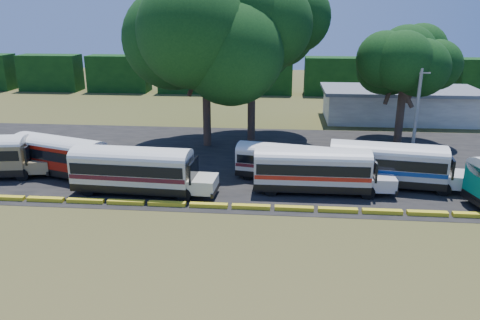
# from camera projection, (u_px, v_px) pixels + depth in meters

# --- Properties ---
(ground) EXTENTS (160.00, 160.00, 0.00)m
(ground) POSITION_uv_depth(u_px,v_px,m) (228.00, 214.00, 31.96)
(ground) COLOR #394617
(ground) RESTS_ON ground
(asphalt_strip) EXTENTS (64.00, 24.00, 0.02)m
(asphalt_strip) POSITION_uv_depth(u_px,v_px,m) (254.00, 160.00, 43.24)
(asphalt_strip) COLOR black
(asphalt_strip) RESTS_ON ground
(curb) EXTENTS (53.70, 0.45, 0.30)m
(curb) POSITION_uv_depth(u_px,v_px,m) (230.00, 206.00, 32.86)
(curb) COLOR yellow
(curb) RESTS_ON ground
(terminal_building) EXTENTS (19.00, 9.00, 4.00)m
(terminal_building) POSITION_uv_depth(u_px,v_px,m) (399.00, 104.00, 58.20)
(terminal_building) COLOR white
(terminal_building) RESTS_ON ground
(treeline_backdrop) EXTENTS (130.00, 4.00, 6.00)m
(treeline_backdrop) POSITION_uv_depth(u_px,v_px,m) (262.00, 75.00, 76.51)
(treeline_backdrop) COLOR black
(treeline_backdrop) RESTS_ON ground
(bus_red) EXTENTS (10.43, 5.63, 3.34)m
(bus_red) POSITION_uv_depth(u_px,v_px,m) (61.00, 154.00, 38.70)
(bus_red) COLOR black
(bus_red) RESTS_ON ground
(bus_cream_west) EXTENTS (11.04, 3.30, 3.59)m
(bus_cream_west) POSITION_uv_depth(u_px,v_px,m) (135.00, 168.00, 35.00)
(bus_cream_west) COLOR black
(bus_cream_west) RESTS_ON ground
(bus_cream_east) EXTENTS (9.30, 3.84, 2.97)m
(bus_cream_east) POSITION_uv_depth(u_px,v_px,m) (285.00, 160.00, 37.91)
(bus_cream_east) COLOR black
(bus_cream_east) RESTS_ON ground
(bus_white_red) EXTENTS (10.57, 2.70, 3.47)m
(bus_white_red) POSITION_uv_depth(u_px,v_px,m) (315.00, 168.00, 35.21)
(bus_white_red) COLOR black
(bus_white_red) RESTS_ON ground
(bus_white_blue) EXTENTS (10.95, 4.10, 3.51)m
(bus_white_blue) POSITION_uv_depth(u_px,v_px,m) (390.00, 162.00, 36.35)
(bus_white_blue) COLOR black
(bus_white_blue) RESTS_ON ground
(tree_west) EXTENTS (13.04, 13.04, 16.04)m
(tree_west) POSITION_uv_depth(u_px,v_px,m) (205.00, 32.00, 44.69)
(tree_west) COLOR #3A2A1D
(tree_west) RESTS_ON ground
(tree_center) EXTENTS (12.31, 12.31, 16.73)m
(tree_center) POSITION_uv_depth(u_px,v_px,m) (252.00, 21.00, 46.15)
(tree_center) COLOR #3A2A1D
(tree_center) RESTS_ON ground
(tree_east) EXTENTS (8.10, 8.10, 11.96)m
(tree_east) POSITION_uv_depth(u_px,v_px,m) (406.00, 56.00, 46.53)
(tree_east) COLOR #3A2A1D
(tree_east) RESTS_ON ground
(utility_pole) EXTENTS (1.60, 0.30, 8.31)m
(utility_pole) POSITION_uv_depth(u_px,v_px,m) (417.00, 112.00, 43.11)
(utility_pole) COLOR gray
(utility_pole) RESTS_ON ground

